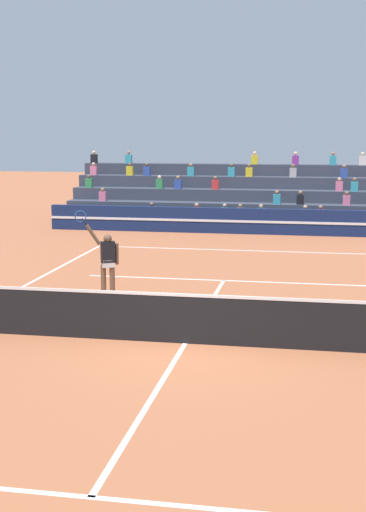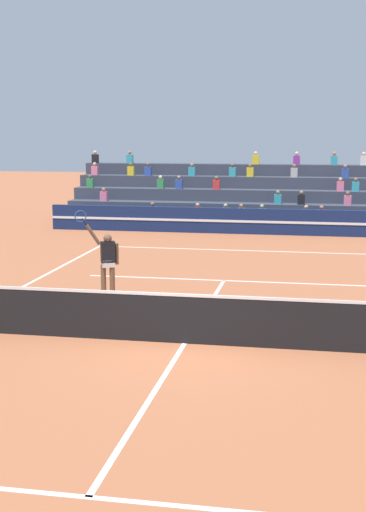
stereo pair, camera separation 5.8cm
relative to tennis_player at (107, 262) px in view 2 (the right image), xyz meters
name	(u,v)px [view 2 (the right image)]	position (x,y,z in m)	size (l,w,h in m)	color
ground_plane	(185,343)	(2.74, -3.63, -0.99)	(120.00, 120.00, 0.00)	#AD603D
court_lines	(185,343)	(2.74, -3.63, -0.98)	(11.10, 23.90, 0.01)	white
tennis_net	(185,318)	(2.74, -3.63, -0.44)	(12.00, 0.10, 1.10)	black
sponsor_banner_wall	(253,221)	(2.74, 12.62, -0.44)	(18.00, 0.26, 1.10)	navy
bleacher_stand	(260,202)	(2.74, 16.43, 0.03)	(17.90, 4.75, 3.38)	#383D4C
tennis_player	(107,262)	(0.00, 0.00, 0.00)	(1.08, 0.59, 2.42)	brown
tennis_ball	(302,313)	(5.09, -0.77, -0.95)	(0.07, 0.07, 0.07)	#C6DB33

